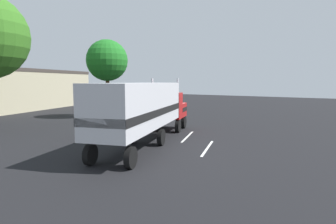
% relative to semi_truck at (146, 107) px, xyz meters
% --- Properties ---
extents(ground_plane, '(120.00, 120.00, 0.00)m').
position_rel_semi_truck_xyz_m(ground_plane, '(6.56, 2.52, -2.52)').
color(ground_plane, black).
extents(lane_stripe_near, '(4.19, 1.66, 0.01)m').
position_rel_semi_truck_xyz_m(lane_stripe_near, '(3.82, -0.98, -2.52)').
color(lane_stripe_near, silver).
rests_on(lane_stripe_near, ground_plane).
extents(lane_stripe_mid, '(4.23, 1.52, 0.01)m').
position_rel_semi_truck_xyz_m(lane_stripe_mid, '(1.29, -3.99, -2.52)').
color(lane_stripe_mid, silver).
rests_on(lane_stripe_mid, ground_plane).
extents(semi_truck, '(14.14, 7.23, 4.50)m').
position_rel_semi_truck_xyz_m(semi_truck, '(0.00, 0.00, 0.00)').
color(semi_truck, '#B21919').
rests_on(semi_truck, ground_plane).
extents(person_bystander, '(0.35, 0.47, 1.63)m').
position_rel_semi_truck_xyz_m(person_bystander, '(-0.15, 2.70, -1.63)').
color(person_bystander, black).
rests_on(person_bystander, ground_plane).
extents(tree_left, '(4.85, 4.85, 9.13)m').
position_rel_semi_truck_xyz_m(tree_left, '(8.81, 13.11, 4.15)').
color(tree_left, brown).
rests_on(tree_left, ground_plane).
extents(building_backdrop, '(22.97, 13.29, 6.10)m').
position_rel_semi_truck_xyz_m(building_backdrop, '(9.88, 30.80, 0.74)').
color(building_backdrop, '#B7AD8C').
rests_on(building_backdrop, ground_plane).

